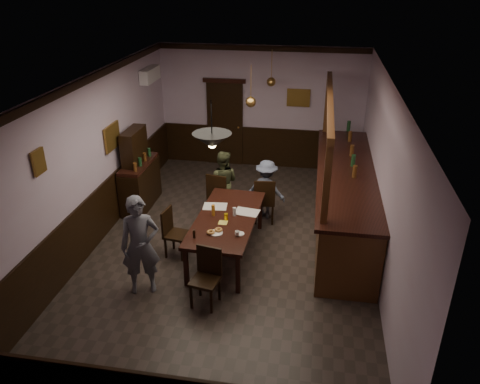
% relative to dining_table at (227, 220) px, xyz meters
% --- Properties ---
extents(room, '(5.01, 8.01, 3.01)m').
position_rel_dining_table_xyz_m(room, '(0.04, 0.25, 0.81)').
color(room, '#2D2621').
rests_on(room, ground).
extents(dining_table, '(1.09, 2.24, 0.75)m').
position_rel_dining_table_xyz_m(dining_table, '(0.00, 0.00, 0.00)').
color(dining_table, black).
rests_on(dining_table, ground).
extents(chair_far_left, '(0.51, 0.51, 0.99)m').
position_rel_dining_table_xyz_m(chair_far_left, '(-0.41, 1.29, -0.15)').
color(chair_far_left, black).
rests_on(chair_far_left, ground).
extents(chair_far_right, '(0.45, 0.45, 0.95)m').
position_rel_dining_table_xyz_m(chair_far_right, '(0.51, 1.25, -0.17)').
color(chair_far_right, black).
rests_on(chair_far_right, ground).
extents(chair_near, '(0.46, 0.46, 0.92)m').
position_rel_dining_table_xyz_m(chair_near, '(-0.04, -1.32, -0.18)').
color(chair_near, black).
rests_on(chair_near, ground).
extents(chair_side, '(0.44, 0.44, 0.88)m').
position_rel_dining_table_xyz_m(chair_side, '(-0.93, -0.15, -0.20)').
color(chair_side, black).
rests_on(chair_side, ground).
extents(person_standing, '(0.69, 0.57, 1.62)m').
position_rel_dining_table_xyz_m(person_standing, '(-1.10, -1.21, 0.13)').
color(person_standing, slate).
rests_on(person_standing, ground).
extents(person_seated_left, '(0.67, 0.53, 1.34)m').
position_rel_dining_table_xyz_m(person_seated_left, '(-0.39, 1.57, -0.01)').
color(person_seated_left, '#41472A').
rests_on(person_seated_left, ground).
extents(person_seated_right, '(0.88, 0.65, 1.21)m').
position_rel_dining_table_xyz_m(person_seated_right, '(0.51, 1.53, -0.08)').
color(person_seated_right, slate).
rests_on(person_seated_right, ground).
extents(newspaper_left, '(0.45, 0.34, 0.01)m').
position_rel_dining_table_xyz_m(newspaper_left, '(-0.28, 0.35, 0.07)').
color(newspaper_left, silver).
rests_on(newspaper_left, dining_table).
extents(newspaper_right, '(0.46, 0.36, 0.01)m').
position_rel_dining_table_xyz_m(newspaper_right, '(0.32, 0.23, 0.07)').
color(newspaper_right, silver).
rests_on(newspaper_right, dining_table).
extents(napkin, '(0.16, 0.16, 0.00)m').
position_rel_dining_table_xyz_m(napkin, '(-0.02, -0.20, 0.07)').
color(napkin, '#DCCC51').
rests_on(napkin, dining_table).
extents(saucer, '(0.15, 0.15, 0.01)m').
position_rel_dining_table_xyz_m(saucer, '(0.32, -0.52, 0.07)').
color(saucer, white).
rests_on(saucer, dining_table).
extents(coffee_cup, '(0.08, 0.08, 0.07)m').
position_rel_dining_table_xyz_m(coffee_cup, '(0.29, -0.58, 0.11)').
color(coffee_cup, white).
rests_on(coffee_cup, saucer).
extents(pastry_plate, '(0.22, 0.22, 0.01)m').
position_rel_dining_table_xyz_m(pastry_plate, '(-0.06, -0.56, 0.07)').
color(pastry_plate, white).
rests_on(pastry_plate, dining_table).
extents(pastry_ring_a, '(0.13, 0.13, 0.04)m').
position_rel_dining_table_xyz_m(pastry_ring_a, '(-0.14, -0.59, 0.10)').
color(pastry_ring_a, '#C68C47').
rests_on(pastry_ring_a, pastry_plate).
extents(pastry_ring_b, '(0.13, 0.13, 0.04)m').
position_rel_dining_table_xyz_m(pastry_ring_b, '(-0.04, -0.50, 0.10)').
color(pastry_ring_b, '#C68C47').
rests_on(pastry_ring_b, pastry_plate).
extents(soda_can, '(0.07, 0.07, 0.12)m').
position_rel_dining_table_xyz_m(soda_can, '(0.01, -0.10, 0.12)').
color(soda_can, yellow).
rests_on(soda_can, dining_table).
extents(beer_glass, '(0.06, 0.06, 0.20)m').
position_rel_dining_table_xyz_m(beer_glass, '(-0.24, 0.02, 0.16)').
color(beer_glass, '#BF721E').
rests_on(beer_glass, dining_table).
extents(water_glass, '(0.06, 0.06, 0.15)m').
position_rel_dining_table_xyz_m(water_glass, '(0.12, 0.08, 0.14)').
color(water_glass, silver).
rests_on(water_glass, dining_table).
extents(pepper_mill, '(0.04, 0.04, 0.14)m').
position_rel_dining_table_xyz_m(pepper_mill, '(-0.38, -0.75, 0.13)').
color(pepper_mill, black).
rests_on(pepper_mill, dining_table).
extents(sideboard, '(0.46, 1.28, 1.69)m').
position_rel_dining_table_xyz_m(sideboard, '(-2.17, 1.55, -0.01)').
color(sideboard, black).
rests_on(sideboard, ground).
extents(bar_counter, '(1.07, 4.61, 2.58)m').
position_rel_dining_table_xyz_m(bar_counter, '(2.03, 1.29, -0.04)').
color(bar_counter, '#4B2914').
rests_on(bar_counter, ground).
extents(door_back, '(0.90, 0.06, 2.10)m').
position_rel_dining_table_xyz_m(door_back, '(-0.86, 4.20, 0.36)').
color(door_back, black).
rests_on(door_back, ground).
extents(ac_unit, '(0.20, 0.85, 0.30)m').
position_rel_dining_table_xyz_m(ac_unit, '(-2.34, 3.15, 1.76)').
color(ac_unit, white).
rests_on(ac_unit, ground).
extents(picture_left_small, '(0.04, 0.28, 0.36)m').
position_rel_dining_table_xyz_m(picture_left_small, '(-2.42, -1.35, 1.46)').
color(picture_left_small, olive).
rests_on(picture_left_small, ground).
extents(picture_left_large, '(0.04, 0.62, 0.48)m').
position_rel_dining_table_xyz_m(picture_left_large, '(-2.42, 1.05, 1.01)').
color(picture_left_large, olive).
rests_on(picture_left_large, ground).
extents(picture_back, '(0.55, 0.04, 0.42)m').
position_rel_dining_table_xyz_m(picture_back, '(0.94, 4.21, 1.11)').
color(picture_back, olive).
rests_on(picture_back, ground).
extents(pendant_iron, '(0.56, 0.56, 0.70)m').
position_rel_dining_table_xyz_m(pendant_iron, '(-0.03, -0.80, 1.73)').
color(pendant_iron, black).
rests_on(pendant_iron, ground).
extents(pendant_brass_mid, '(0.20, 0.20, 0.81)m').
position_rel_dining_table_xyz_m(pendant_brass_mid, '(0.14, 1.78, 1.61)').
color(pendant_brass_mid, '#BF8C3F').
rests_on(pendant_brass_mid, ground).
extents(pendant_brass_far, '(0.20, 0.20, 0.81)m').
position_rel_dining_table_xyz_m(pendant_brass_far, '(0.34, 3.56, 1.61)').
color(pendant_brass_far, '#BF8C3F').
rests_on(pendant_brass_far, ground).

